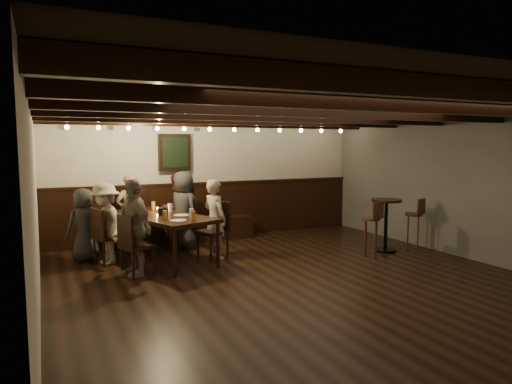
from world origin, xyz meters
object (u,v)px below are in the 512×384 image
person_bench_left (84,225)px  person_right_near (184,210)px  person_left_near (105,224)px  bar_stool_left (371,236)px  bar_stool_right (413,231)px  dining_table (161,219)px  person_right_far (215,219)px  chair_right_far (214,241)px  chair_left_near (108,247)px  chair_left_far (137,257)px  person_left_far (134,228)px  person_bench_right (176,209)px  chair_right_near (183,234)px  high_top_table (386,217)px  person_bench_centre (129,212)px

person_bench_left → person_right_near: size_ratio=0.84×
person_left_near → bar_stool_left: 4.38m
bar_stool_right → dining_table: bearing=145.6°
person_left_near → person_right_near: size_ratio=0.91×
person_right_far → bar_stool_left: (2.42, -1.06, -0.31)m
chair_right_far → person_left_near: bearing=58.5°
chair_left_near → bar_stool_right: size_ratio=0.95×
person_right_far → bar_stool_left: person_right_far is taller
person_left_near → bar_stool_left: bearing=52.2°
person_right_far → chair_left_far: bearing=90.0°
chair_left_far → chair_right_far: size_ratio=0.95×
chair_left_near → person_left_far: size_ratio=0.63×
person_left_far → bar_stool_right: person_left_far is taller
chair_left_near → person_right_near: size_ratio=0.63×
person_bench_left → person_left_far: 1.36m
chair_left_near → chair_right_far: bearing=58.0°
person_right_far → person_bench_right: bearing=-6.3°
chair_right_near → high_top_table: size_ratio=0.98×
person_left_far → person_right_near: person_right_near is taller
chair_left_near → person_bench_left: (-0.32, 0.37, 0.33)m
chair_left_near → chair_right_near: (1.36, 0.46, 0.01)m
chair_right_near → bar_stool_right: size_ratio=0.97×
bar_stool_left → bar_stool_right: (1.00, 0.05, 0.00)m
chair_right_far → high_top_table: (2.95, -0.84, 0.33)m
person_right_near → bar_stool_left: 3.34m
chair_left_far → person_left_far: bearing=-90.0°
person_right_far → high_top_table: 3.05m
dining_table → chair_right_far: chair_right_far is taller
person_left_near → high_top_table: person_left_near is taller
person_bench_right → person_left_near: bearing=15.3°
chair_left_near → person_bench_centre: bearing=129.8°
person_bench_left → bar_stool_left: person_bench_left is taller
person_bench_left → person_left_far: person_left_far is taller
person_left_near → person_left_far: bearing=-0.0°
high_top_table → bar_stool_left: bar_stool_left is taller
person_bench_right → bar_stool_right: size_ratio=1.43×
dining_table → chair_left_far: bearing=-148.0°
dining_table → person_left_near: bearing=149.0°
chair_left_near → person_right_far: size_ratio=0.68×
chair_right_near → person_right_near: bearing=-90.0°
bar_stool_left → chair_left_far: bearing=160.9°
person_right_far → bar_stool_right: person_right_far is taller
chair_left_far → high_top_table: high_top_table is taller
person_bench_centre → high_top_table: size_ratio=1.48×
bar_stool_left → person_right_far: bearing=146.1°
chair_right_far → bar_stool_left: 2.67m
chair_left_far → person_bench_left: size_ratio=0.75×
person_bench_centre → chair_right_far: bearing=115.6°
person_left_far → chair_right_far: bearing=90.0°
chair_left_near → person_left_near: (-0.03, -0.01, 0.38)m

